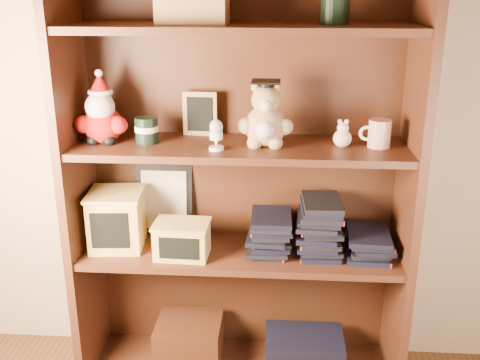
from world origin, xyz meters
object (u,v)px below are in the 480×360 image
object	(u,v)px
bookcase	(240,186)
treats_box	(117,219)
grad_teddy_bear	(266,121)
teacher_mug	(379,134)

from	to	relation	value
bookcase	treats_box	bearing A→B (deg)	-173.47
bookcase	grad_teddy_bear	world-z (taller)	bookcase
bookcase	grad_teddy_bear	distance (m)	0.28
bookcase	treats_box	world-z (taller)	bookcase
grad_teddy_bear	treats_box	size ratio (longest dim) A/B	1.07
teacher_mug	treats_box	bearing A→B (deg)	-179.94
bookcase	teacher_mug	world-z (taller)	bookcase
grad_teddy_bear	treats_box	distance (m)	0.66
treats_box	teacher_mug	bearing A→B (deg)	0.06
grad_teddy_bear	treats_box	xyz separation A→B (m)	(-0.54, 0.01, -0.38)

